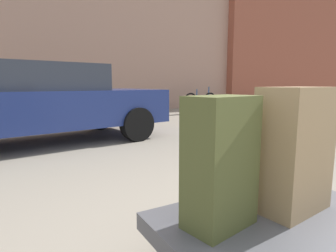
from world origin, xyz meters
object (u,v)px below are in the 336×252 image
at_px(parked_car, 40,102).
at_px(bollard_kerb_near, 147,108).
at_px(suitcase_olive_front_left, 220,163).
at_px(bollard_corner, 243,103).
at_px(suitcase_tan_stacked_top, 294,150).
at_px(luggage_cart, 273,227).
at_px(bicycle_leaning, 201,101).
at_px(bollard_kerb_far, 211,105).
at_px(bollard_kerb_mid, 185,106).

bearing_deg(parked_car, bollard_kerb_near, 39.52).
relative_size(suitcase_olive_front_left, bollard_corner, 1.13).
bearing_deg(suitcase_tan_stacked_top, suitcase_olive_front_left, 166.51).
relative_size(suitcase_olive_front_left, parked_car, 0.15).
bearing_deg(luggage_cart, bollard_corner, 46.21).
xyz_separation_m(bicycle_leaning, bollard_kerb_far, (-0.25, -1.01, -0.07)).
xyz_separation_m(suitcase_tan_stacked_top, bollard_kerb_far, (5.22, 7.30, -0.40)).
bearing_deg(suitcase_olive_front_left, bollard_kerb_near, 56.39).
relative_size(suitcase_olive_front_left, bollard_kerb_far, 1.13).
distance_m(luggage_cart, suitcase_olive_front_left, 0.53).
height_order(luggage_cart, bollard_kerb_mid, bollard_kerb_mid).
height_order(luggage_cart, suitcase_tan_stacked_top, suitcase_tan_stacked_top).
height_order(bicycle_leaning, bollard_kerb_mid, bicycle_leaning).
relative_size(suitcase_olive_front_left, bicycle_leaning, 0.38).
bearing_deg(bollard_kerb_mid, suitcase_olive_front_left, -122.13).
relative_size(bicycle_leaning, bollard_corner, 2.95).
xyz_separation_m(luggage_cart, suitcase_tan_stacked_top, (0.15, 0.01, 0.43)).
relative_size(parked_car, bollard_corner, 7.57).
bearing_deg(bicycle_leaning, bollard_kerb_far, -104.00).
height_order(suitcase_tan_stacked_top, parked_car, parked_car).
distance_m(bollard_kerb_far, bollard_corner, 1.64).
distance_m(suitcase_tan_stacked_top, suitcase_olive_front_left, 0.50).
height_order(luggage_cart, parked_car, parked_car).
height_order(luggage_cart, suitcase_olive_front_left, suitcase_olive_front_left).
relative_size(luggage_cart, bicycle_leaning, 0.75).
relative_size(suitcase_tan_stacked_top, bollard_corner, 1.20).
relative_size(parked_car, bollard_kerb_mid, 7.57).
distance_m(luggage_cart, parked_car, 4.54).
xyz_separation_m(parked_car, bollard_kerb_near, (3.48, 2.87, -0.46)).
bearing_deg(bicycle_leaning, luggage_cart, -124.03).
bearing_deg(bollard_corner, luggage_cart, -133.79).
distance_m(luggage_cart, bollard_kerb_mid, 8.44).
height_order(suitcase_tan_stacked_top, bollard_kerb_near, suitcase_tan_stacked_top).
height_order(luggage_cart, bollard_corner, bollard_corner).
xyz_separation_m(luggage_cart, bollard_corner, (7.01, 7.31, 0.03)).
distance_m(suitcase_tan_stacked_top, bicycle_leaning, 9.96).
bearing_deg(bollard_kerb_mid, parked_car, -150.04).
xyz_separation_m(suitcase_olive_front_left, bicycle_leaning, (5.96, 8.26, -0.30)).
xyz_separation_m(suitcase_tan_stacked_top, bollard_kerb_near, (2.56, 7.30, -0.40)).
xyz_separation_m(bicycle_leaning, bollard_kerb_near, (-2.91, -1.01, -0.07)).
relative_size(bicycle_leaning, bollard_kerb_near, 2.95).
xyz_separation_m(suitcase_tan_stacked_top, bollard_kerb_mid, (4.06, 7.30, -0.40)).
height_order(suitcase_olive_front_left, parked_car, parked_car).
xyz_separation_m(bicycle_leaning, bollard_kerb_mid, (-1.41, -1.01, -0.07)).
bearing_deg(bollard_kerb_far, bollard_kerb_near, 180.00).
bearing_deg(luggage_cart, bicycle_leaning, 55.97).
relative_size(luggage_cart, bollard_kerb_near, 2.21).
bearing_deg(bollard_kerb_near, suitcase_olive_front_left, -112.84).
bearing_deg(parked_car, bollard_corner, 20.24).
height_order(suitcase_olive_front_left, bollard_kerb_mid, suitcase_olive_front_left).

